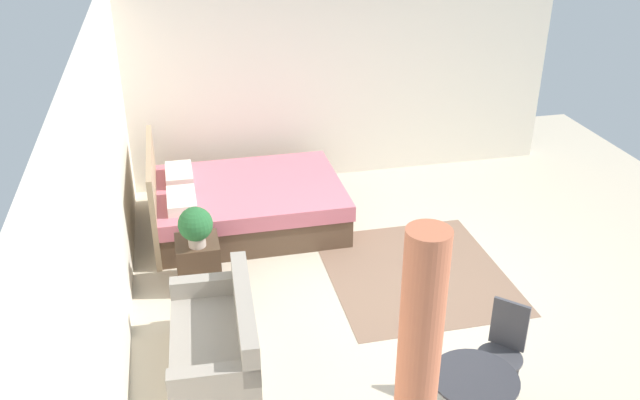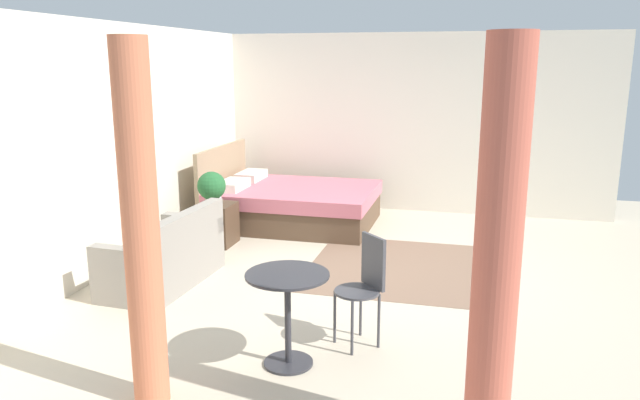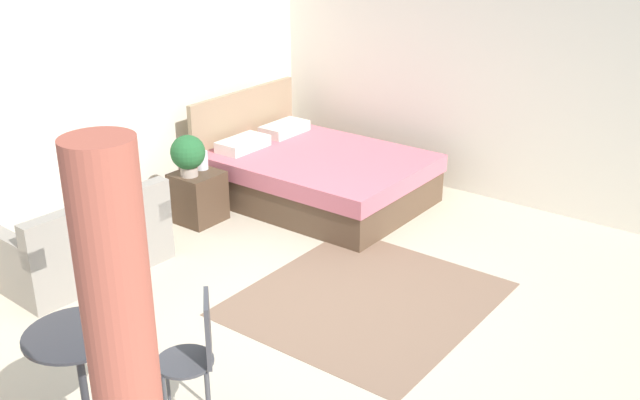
{
  "view_description": "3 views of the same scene",
  "coord_description": "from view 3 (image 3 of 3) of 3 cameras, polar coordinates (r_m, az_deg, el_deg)",
  "views": [
    {
      "loc": [
        -5.52,
        2.27,
        4.04
      ],
      "look_at": [
        0.24,
        0.96,
        1.05
      ],
      "focal_mm": 37.97,
      "sensor_mm": 36.0,
      "label": 1
    },
    {
      "loc": [
        -6.16,
        -0.93,
        2.27
      ],
      "look_at": [
        -0.13,
        0.63,
        0.83
      ],
      "focal_mm": 33.79,
      "sensor_mm": 36.0,
      "label": 2
    },
    {
      "loc": [
        -4.27,
        -3.09,
        3.18
      ],
      "look_at": [
        -0.12,
        0.04,
        1.01
      ],
      "focal_mm": 41.56,
      "sensor_mm": 36.0,
      "label": 3
    }
  ],
  "objects": [
    {
      "name": "couch",
      "position": [
        6.89,
        -17.47,
        -3.41
      ],
      "size": [
        1.45,
        0.78,
        0.78
      ],
      "color": "gray",
      "rests_on": "ground"
    },
    {
      "name": "area_rug",
      "position": [
        6.32,
        3.56,
        -7.6
      ],
      "size": [
        2.06,
        1.88,
        0.01
      ],
      "primitive_type": "cube",
      "color": "#7F604C",
      "rests_on": "ground"
    },
    {
      "name": "ground_plane",
      "position": [
        6.16,
        0.95,
        -8.56
      ],
      "size": [
        9.18,
        8.89,
        0.02
      ],
      "primitive_type": "cube",
      "color": "beige"
    },
    {
      "name": "nightstand",
      "position": [
        7.77,
        -9.37,
        0.25
      ],
      "size": [
        0.46,
        0.45,
        0.53
      ],
      "color": "#473323",
      "rests_on": "ground"
    },
    {
      "name": "bed",
      "position": [
        8.18,
        -0.4,
        1.98
      ],
      "size": [
        1.7,
        2.25,
        1.09
      ],
      "color": "brown",
      "rests_on": "ground"
    },
    {
      "name": "vase",
      "position": [
        7.75,
        -9.13,
        3.04
      ],
      "size": [
        0.14,
        0.14,
        0.19
      ],
      "color": "silver",
      "rests_on": "nightstand"
    },
    {
      "name": "wall_right",
      "position": [
        8.19,
        14.05,
        9.03
      ],
      "size": [
        0.12,
        5.89,
        2.69
      ],
      "primitive_type": "cube",
      "color": "silver",
      "rests_on": "ground"
    },
    {
      "name": "wall_back",
      "position": [
        7.62,
        -17.34,
        7.69
      ],
      "size": [
        9.18,
        0.12,
        2.69
      ],
      "primitive_type": "cube",
      "color": "silver",
      "rests_on": "ground"
    },
    {
      "name": "potted_plant",
      "position": [
        7.53,
        -10.14,
        3.54
      ],
      "size": [
        0.35,
        0.35,
        0.43
      ],
      "color": "tan",
      "rests_on": "nightstand"
    },
    {
      "name": "cafe_chair_near_window",
      "position": [
        4.77,
        -9.47,
        -11.29
      ],
      "size": [
        0.52,
        0.52,
        0.91
      ],
      "color": "#3F3F44",
      "rests_on": "ground"
    },
    {
      "name": "balcony_table",
      "position": [
        4.87,
        -17.98,
        -11.92
      ],
      "size": [
        0.63,
        0.63,
        0.73
      ],
      "color": "#2D2D33",
      "rests_on": "ground"
    }
  ]
}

